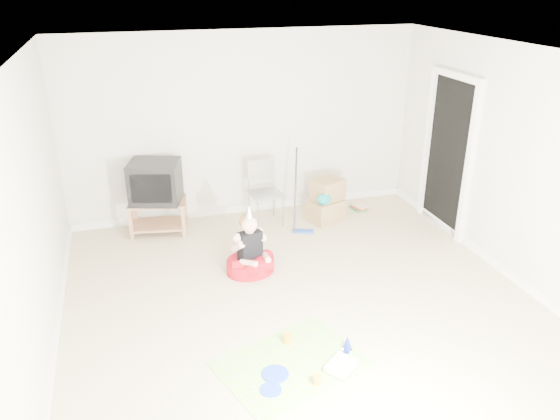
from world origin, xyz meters
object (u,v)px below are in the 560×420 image
object	(u,v)px
folding_chair	(266,194)
birthday_cake	(341,366)
tv_stand	(158,214)
crt_tv	(155,182)
cardboard_boxes	(326,201)
seated_woman	(250,257)

from	to	relation	value
folding_chair	birthday_cake	bearing A→B (deg)	-93.15
tv_stand	birthday_cake	world-z (taller)	tv_stand
tv_stand	crt_tv	distance (m)	0.46
crt_tv	birthday_cake	size ratio (longest dim) A/B	1.88
folding_chair	crt_tv	bearing A→B (deg)	175.35
cardboard_boxes	folding_chair	bearing A→B (deg)	170.84
tv_stand	folding_chair	size ratio (longest dim) A/B	0.88
crt_tv	seated_woman	size ratio (longest dim) A/B	0.75
seated_woman	birthday_cake	world-z (taller)	seated_woman
crt_tv	folding_chair	size ratio (longest dim) A/B	0.69
folding_chair	birthday_cake	size ratio (longest dim) A/B	2.73
tv_stand	seated_woman	bearing A→B (deg)	-55.83
crt_tv	seated_woman	xyz separation A→B (m)	(0.94, -1.38, -0.56)
crt_tv	folding_chair	world-z (taller)	crt_tv
tv_stand	seated_woman	world-z (taller)	seated_woman
tv_stand	crt_tv	bearing A→B (deg)	90.00
crt_tv	seated_woman	world-z (taller)	crt_tv
cardboard_boxes	birthday_cake	xyz separation A→B (m)	(-1.03, -3.08, -0.25)
cardboard_boxes	seated_woman	distance (m)	1.79
tv_stand	crt_tv	xyz separation A→B (m)	(0.00, 0.00, 0.46)
cardboard_boxes	tv_stand	bearing A→B (deg)	173.68
tv_stand	cardboard_boxes	distance (m)	2.35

